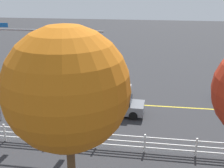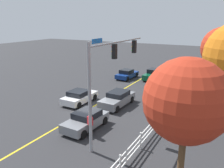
{
  "view_description": "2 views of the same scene",
  "coord_description": "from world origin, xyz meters",
  "px_view_note": "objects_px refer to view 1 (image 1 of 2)",
  "views": [
    {
      "loc": [
        -4.62,
        21.01,
        9.2
      ],
      "look_at": [
        -1.7,
        1.2,
        2.13
      ],
      "focal_mm": 44.89,
      "sensor_mm": 36.0,
      "label": 1
    },
    {
      "loc": [
        16.88,
        11.62,
        8.05
      ],
      "look_at": [
        -1.98,
        1.32,
        2.09
      ],
      "focal_mm": 37.62,
      "sensor_mm": 36.0,
      "label": 2
    }
  ],
  "objects_px": {
    "car_0": "(115,105)",
    "tree_2": "(67,89)",
    "car_2": "(108,88)",
    "pedestrian": "(28,103)",
    "car_4": "(45,102)"
  },
  "relations": [
    {
      "from": "car_2",
      "to": "car_4",
      "type": "xyz_separation_m",
      "value": [
        4.35,
        3.79,
        0.02
      ]
    },
    {
      "from": "car_0",
      "to": "tree_2",
      "type": "height_order",
      "value": "tree_2"
    },
    {
      "from": "tree_2",
      "to": "car_0",
      "type": "bearing_deg",
      "value": -93.05
    },
    {
      "from": "car_2",
      "to": "tree_2",
      "type": "xyz_separation_m",
      "value": [
        -0.64,
        13.35,
        4.91
      ]
    },
    {
      "from": "tree_2",
      "to": "car_4",
      "type": "bearing_deg",
      "value": -62.45
    },
    {
      "from": "pedestrian",
      "to": "car_0",
      "type": "bearing_deg",
      "value": -143.7
    },
    {
      "from": "car_0",
      "to": "pedestrian",
      "type": "bearing_deg",
      "value": 12.03
    },
    {
      "from": "car_0",
      "to": "car_2",
      "type": "height_order",
      "value": "car_0"
    },
    {
      "from": "pedestrian",
      "to": "car_4",
      "type": "bearing_deg",
      "value": -105.32
    },
    {
      "from": "car_0",
      "to": "tree_2",
      "type": "distance_m",
      "value": 10.88
    },
    {
      "from": "car_0",
      "to": "tree_2",
      "type": "relative_size",
      "value": 0.56
    },
    {
      "from": "car_2",
      "to": "pedestrian",
      "type": "xyz_separation_m",
      "value": [
        5.21,
        4.77,
        0.29
      ]
    },
    {
      "from": "pedestrian",
      "to": "tree_2",
      "type": "bearing_deg",
      "value": 150.52
    },
    {
      "from": "car_0",
      "to": "car_2",
      "type": "relative_size",
      "value": 1.13
    },
    {
      "from": "car_2",
      "to": "car_0",
      "type": "bearing_deg",
      "value": -71.93
    }
  ]
}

